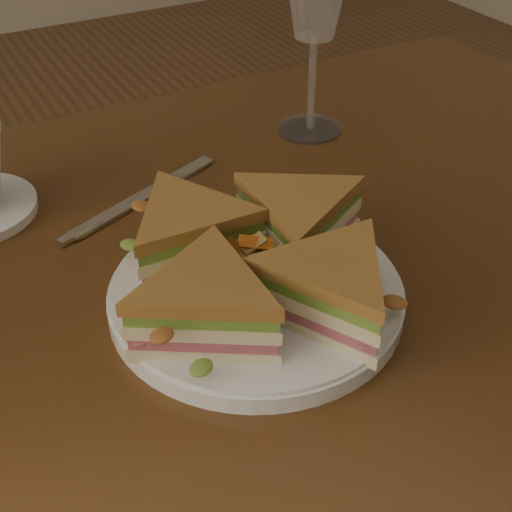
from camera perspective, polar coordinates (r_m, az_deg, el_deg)
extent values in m
cube|color=#351D0C|center=(0.66, -2.48, -3.26)|extent=(1.20, 0.80, 0.04)
cylinder|color=black|center=(1.36, 11.94, -0.22)|extent=(0.06, 0.06, 0.71)
cylinder|color=white|center=(0.61, 0.00, -3.15)|extent=(0.25, 0.25, 0.02)
cube|color=silver|center=(0.74, 0.91, 4.18)|extent=(0.12, 0.07, 0.00)
ellipsoid|color=silver|center=(0.68, -3.35, 0.74)|extent=(0.05, 0.03, 0.01)
cube|color=silver|center=(0.76, -8.80, 4.78)|extent=(0.19, 0.09, 0.00)
cube|color=silver|center=(0.72, -13.94, 1.78)|extent=(0.05, 0.03, 0.00)
cylinder|color=white|center=(0.89, 4.31, 10.11)|extent=(0.08, 0.08, 0.00)
cylinder|color=white|center=(0.87, 4.49, 13.57)|extent=(0.01, 0.01, 0.11)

